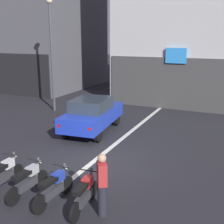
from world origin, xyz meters
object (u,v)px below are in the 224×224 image
object	(u,v)px
car_blue_crossing_near	(92,114)
motorcycle_blue_row_centre	(54,187)
street_lamp	(51,44)
person_by_motorcycles	(102,184)
motorcycle_red_row_right_mid	(85,194)
motorcycle_white_row_leftmost	(4,174)
motorcycle_silver_row_left_mid	(28,180)

from	to	relation	value
car_blue_crossing_near	motorcycle_blue_row_centre	bearing A→B (deg)	-71.28
street_lamp	person_by_motorcycles	distance (m)	11.80
street_lamp	motorcycle_blue_row_centre	bearing A→B (deg)	-54.44
motorcycle_blue_row_centre	motorcycle_red_row_right_mid	bearing A→B (deg)	4.62
motorcycle_white_row_leftmost	street_lamp	bearing A→B (deg)	116.74
motorcycle_blue_row_centre	motorcycle_red_row_right_mid	xyz separation A→B (m)	(0.91, 0.07, 0.00)
car_blue_crossing_near	street_lamp	xyz separation A→B (m)	(-4.11, 2.65, 3.14)
street_lamp	motorcycle_silver_row_left_mid	bearing A→B (deg)	-58.66
motorcycle_white_row_leftmost	motorcycle_blue_row_centre	size ratio (longest dim) A/B	1.00
motorcycle_red_row_right_mid	motorcycle_white_row_leftmost	bearing A→B (deg)	-179.54
motorcycle_blue_row_centre	person_by_motorcycles	bearing A→B (deg)	1.57
motorcycle_silver_row_left_mid	motorcycle_blue_row_centre	bearing A→B (deg)	-1.04
motorcycle_silver_row_left_mid	person_by_motorcycles	size ratio (longest dim) A/B	1.00
motorcycle_white_row_leftmost	motorcycle_red_row_right_mid	size ratio (longest dim) A/B	1.00
motorcycle_silver_row_left_mid	motorcycle_red_row_right_mid	size ratio (longest dim) A/B	1.00
street_lamp	motorcycle_blue_row_centre	distance (m)	11.09
street_lamp	motorcycle_red_row_right_mid	world-z (taller)	street_lamp
car_blue_crossing_near	motorcycle_silver_row_left_mid	bearing A→B (deg)	-79.56
motorcycle_silver_row_left_mid	motorcycle_red_row_right_mid	xyz separation A→B (m)	(1.83, 0.06, 0.00)
motorcycle_white_row_leftmost	motorcycle_silver_row_left_mid	distance (m)	0.92
motorcycle_silver_row_left_mid	person_by_motorcycles	xyz separation A→B (m)	(2.35, 0.02, 0.40)
car_blue_crossing_near	street_lamp	bearing A→B (deg)	147.19
street_lamp	motorcycle_blue_row_centre	size ratio (longest dim) A/B	3.94
motorcycle_red_row_right_mid	street_lamp	bearing A→B (deg)	129.65
car_blue_crossing_near	motorcycle_white_row_leftmost	bearing A→B (deg)	-88.35
car_blue_crossing_near	motorcycle_silver_row_left_mid	distance (m)	5.99
person_by_motorcycles	motorcycle_white_row_leftmost	bearing A→B (deg)	179.79
motorcycle_white_row_leftmost	motorcycle_silver_row_left_mid	bearing A→B (deg)	-2.19
car_blue_crossing_near	motorcycle_blue_row_centre	size ratio (longest dim) A/B	2.55
motorcycle_red_row_right_mid	person_by_motorcycles	world-z (taller)	person_by_motorcycles
motorcycle_silver_row_left_mid	motorcycle_white_row_leftmost	bearing A→B (deg)	177.81
car_blue_crossing_near	person_by_motorcycles	world-z (taller)	person_by_motorcycles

